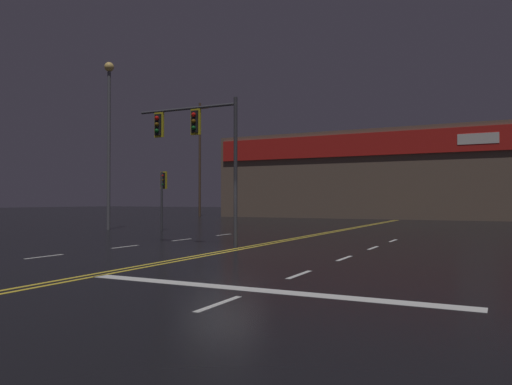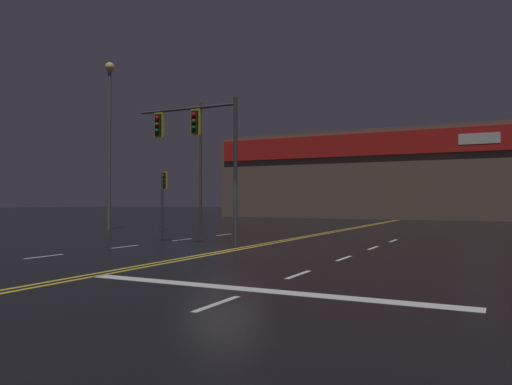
# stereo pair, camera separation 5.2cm
# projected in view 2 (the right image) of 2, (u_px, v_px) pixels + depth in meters

# --- Properties ---
(ground_plane) EXTENTS (200.00, 200.00, 0.00)m
(ground_plane) POSITION_uv_depth(u_px,v_px,m) (222.00, 252.00, 16.46)
(ground_plane) COLOR black
(road_markings) EXTENTS (12.29, 60.00, 0.01)m
(road_markings) POSITION_uv_depth(u_px,v_px,m) (226.00, 256.00, 15.30)
(road_markings) COLOR gold
(road_markings) RESTS_ON ground
(traffic_signal_median) EXTENTS (4.40, 0.36, 5.49)m
(traffic_signal_median) POSITION_uv_depth(u_px,v_px,m) (195.00, 135.00, 19.03)
(traffic_signal_median) COLOR #38383D
(traffic_signal_median) RESTS_ON ground
(traffic_signal_corner_northwest) EXTENTS (0.42, 0.36, 3.36)m
(traffic_signal_corner_northwest) POSITION_uv_depth(u_px,v_px,m) (163.00, 187.00, 28.41)
(traffic_signal_corner_northwest) COLOR #38383D
(traffic_signal_corner_northwest) RESTS_ON ground
(streetlight_median_approach) EXTENTS (0.56, 0.56, 9.85)m
(streetlight_median_approach) POSITION_uv_depth(u_px,v_px,m) (109.00, 123.00, 29.30)
(streetlight_median_approach) COLOR #59595E
(streetlight_median_approach) RESTS_ON ground
(building_backdrop) EXTENTS (36.91, 10.23, 8.33)m
(building_backdrop) POSITION_uv_depth(u_px,v_px,m) (410.00, 175.00, 48.93)
(building_backdrop) COLOR brown
(building_backdrop) RESTS_ON ground
(utility_pole_row) EXTENTS (45.87, 0.26, 12.39)m
(utility_pole_row) POSITION_uv_depth(u_px,v_px,m) (378.00, 156.00, 45.87)
(utility_pole_row) COLOR #4C3828
(utility_pole_row) RESTS_ON ground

